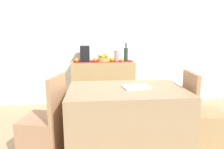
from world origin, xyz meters
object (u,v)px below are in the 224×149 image
wine_bottle (126,54)px  dining_table (126,121)px  fruit_bowl (104,60)px  sideboard_console (103,84)px  chair_near_window (44,134)px  ceramic_vase (116,56)px  chair_by_corner (202,126)px  open_book (136,87)px  coffee_maker (85,54)px

wine_bottle → dining_table: wine_bottle is taller
fruit_bowl → wine_bottle: 0.40m
sideboard_console → wine_bottle: size_ratio=3.36×
dining_table → chair_near_window: chair_near_window is taller
fruit_bowl → wine_bottle: bearing=0.0°
sideboard_console → fruit_bowl: bearing=0.0°
ceramic_vase → fruit_bowl: bearing=180.0°
chair_near_window → chair_by_corner: (1.76, 0.00, 0.00)m
sideboard_console → wine_bottle: bearing=0.0°
open_book → dining_table: bearing=-178.3°
wine_bottle → open_book: 1.51m
fruit_bowl → coffee_maker: coffee_maker is taller
chair_by_corner → chair_near_window: bearing=-179.8°
coffee_maker → ceramic_vase: bearing=0.0°
coffee_maker → dining_table: (0.49, -1.51, -0.61)m
open_book → fruit_bowl: bearing=90.2°
dining_table → fruit_bowl: bearing=96.0°
fruit_bowl → chair_by_corner: bearing=-55.3°
fruit_bowl → dining_table: (0.16, -1.51, -0.50)m
sideboard_console → chair_near_window: size_ratio=1.23×
dining_table → open_book: (0.10, 0.02, 0.38)m
ceramic_vase → coffee_maker: bearing=180.0°
dining_table → chair_near_window: bearing=-179.8°
sideboard_console → fruit_bowl: size_ratio=4.80×
sideboard_console → dining_table: sideboard_console is taller
ceramic_vase → chair_near_window: ceramic_vase is taller
sideboard_console → ceramic_vase: 0.57m
fruit_bowl → sideboard_console: bearing=180.0°
ceramic_vase → chair_by_corner: ceramic_vase is taller
sideboard_console → open_book: bearing=-79.4°
sideboard_console → open_book: size_ratio=3.95×
ceramic_vase → chair_near_window: (-0.95, -1.51, -0.67)m
ceramic_vase → dining_table: 1.61m
chair_near_window → coffee_maker: bearing=75.5°
chair_near_window → ceramic_vase: bearing=57.9°
sideboard_console → open_book: 1.55m
open_book → wine_bottle: bearing=75.1°
wine_bottle → coffee_maker: bearing=-180.0°
wine_bottle → ceramic_vase: (-0.17, -0.00, -0.03)m
chair_near_window → chair_by_corner: 1.76m
sideboard_console → open_book: sideboard_console is taller
fruit_bowl → ceramic_vase: size_ratio=1.18×
dining_table → open_book: size_ratio=4.41×
fruit_bowl → ceramic_vase: ceramic_vase is taller
sideboard_console → chair_by_corner: bearing=-55.0°
sideboard_console → chair_near_window: 1.68m
open_book → sideboard_console: bearing=90.7°
chair_by_corner → dining_table: bearing=-179.9°
wine_bottle → open_book: bearing=-95.0°
fruit_bowl → dining_table: fruit_bowl is taller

